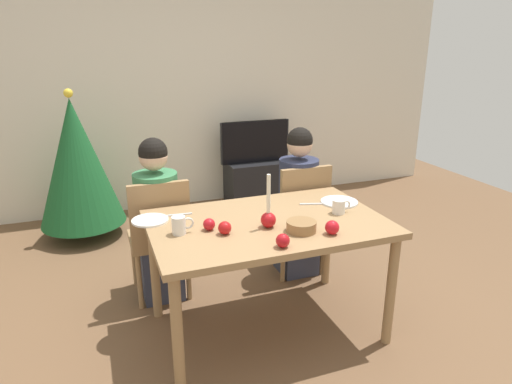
{
  "coord_description": "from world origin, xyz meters",
  "views": [
    {
      "loc": [
        -0.94,
        -2.34,
        1.78
      ],
      "look_at": [
        0.0,
        0.2,
        0.87
      ],
      "focal_mm": 31.82,
      "sensor_mm": 36.0,
      "label": 1
    }
  ],
  "objects": [
    {
      "name": "ground_plane",
      "position": [
        0.0,
        0.0,
        0.0
      ],
      "size": [
        7.68,
        7.68,
        0.0
      ],
      "primitive_type": "plane",
      "color": "brown"
    },
    {
      "name": "back_wall",
      "position": [
        0.0,
        2.6,
        1.3
      ],
      "size": [
        6.4,
        0.1,
        2.6
      ],
      "primitive_type": "cube",
      "color": "beige",
      "rests_on": "ground"
    },
    {
      "name": "person_left_child",
      "position": [
        -0.56,
        0.64,
        0.57
      ],
      "size": [
        0.3,
        0.3,
        1.17
      ],
      "color": "#33384C",
      "rests_on": "ground"
    },
    {
      "name": "fork_left",
      "position": [
        -0.49,
        0.28,
        0.75
      ],
      "size": [
        0.18,
        0.03,
        0.01
      ],
      "primitive_type": "cube",
      "rotation": [
        0.0,
        0.0,
        -0.08
      ],
      "color": "silver",
      "rests_on": "dining_table"
    },
    {
      "name": "christmas_tree",
      "position": [
        -1.08,
        1.97,
        0.72
      ],
      "size": [
        0.77,
        0.77,
        1.38
      ],
      "color": "brown",
      "rests_on": "ground"
    },
    {
      "name": "apple_far_edge",
      "position": [
        -0.06,
        -0.36,
        0.79
      ],
      "size": [
        0.07,
        0.07,
        0.07
      ],
      "primitive_type": "sphere",
      "color": "#AF1219",
      "rests_on": "dining_table"
    },
    {
      "name": "bowl_walnuts",
      "position": [
        0.12,
        -0.21,
        0.78
      ],
      "size": [
        0.17,
        0.17,
        0.06
      ],
      "primitive_type": "cylinder",
      "color": "olive",
      "rests_on": "dining_table"
    },
    {
      "name": "fork_right",
      "position": [
        0.39,
        0.16,
        0.75
      ],
      "size": [
        0.18,
        0.07,
        0.01
      ],
      "primitive_type": "cube",
      "rotation": [
        0.0,
        0.0,
        -0.3
      ],
      "color": "silver",
      "rests_on": "dining_table"
    },
    {
      "name": "mug_left",
      "position": [
        -0.53,
        -0.01,
        0.8
      ],
      "size": [
        0.12,
        0.08,
        0.1
      ],
      "color": "silver",
      "rests_on": "dining_table"
    },
    {
      "name": "mug_right",
      "position": [
        0.47,
        -0.04,
        0.79
      ],
      "size": [
        0.12,
        0.08,
        0.09
      ],
      "color": "silver",
      "rests_on": "dining_table"
    },
    {
      "name": "apple_near_candle",
      "position": [
        -0.3,
        -0.1,
        0.79
      ],
      "size": [
        0.08,
        0.08,
        0.08
      ],
      "primitive_type": "sphere",
      "color": "#B31416",
      "rests_on": "dining_table"
    },
    {
      "name": "plate_right",
      "position": [
        0.57,
        0.13,
        0.76
      ],
      "size": [
        0.25,
        0.25,
        0.01
      ],
      "primitive_type": "cylinder",
      "color": "silver",
      "rests_on": "dining_table"
    },
    {
      "name": "dining_table",
      "position": [
        0.0,
        0.0,
        0.67
      ],
      "size": [
        1.4,
        0.9,
        0.75
      ],
      "color": "#99754C",
      "rests_on": "ground"
    },
    {
      "name": "candle_centerpiece",
      "position": [
        -0.03,
        -0.09,
        0.82
      ],
      "size": [
        0.09,
        0.09,
        0.32
      ],
      "color": "red",
      "rests_on": "dining_table"
    },
    {
      "name": "tv_stand",
      "position": [
        0.77,
        2.3,
        0.24
      ],
      "size": [
        0.64,
        0.4,
        0.48
      ],
      "primitive_type": "cube",
      "color": "black",
      "rests_on": "ground"
    },
    {
      "name": "apple_by_left_plate",
      "position": [
        -0.36,
        -0.01,
        0.79
      ],
      "size": [
        0.07,
        0.07,
        0.07
      ],
      "primitive_type": "sphere",
      "color": "red",
      "rests_on": "dining_table"
    },
    {
      "name": "apple_by_right_mug",
      "position": [
        0.26,
        -0.31,
        0.79
      ],
      "size": [
        0.08,
        0.08,
        0.08
      ],
      "primitive_type": "sphere",
      "color": "red",
      "rests_on": "dining_table"
    },
    {
      "name": "tv",
      "position": [
        0.77,
        2.3,
        0.71
      ],
      "size": [
        0.79,
        0.05,
        0.46
      ],
      "color": "black",
      "rests_on": "tv_stand"
    },
    {
      "name": "person_right_child",
      "position": [
        0.51,
        0.64,
        0.57
      ],
      "size": [
        0.3,
        0.3,
        1.17
      ],
      "color": "#33384C",
      "rests_on": "ground"
    },
    {
      "name": "chair_left",
      "position": [
        -0.56,
        0.61,
        0.51
      ],
      "size": [
        0.4,
        0.4,
        0.9
      ],
      "color": "#99754C",
      "rests_on": "ground"
    },
    {
      "name": "plate_left",
      "position": [
        -0.66,
        0.24,
        0.76
      ],
      "size": [
        0.22,
        0.22,
        0.01
      ],
      "primitive_type": "cylinder",
      "color": "white",
      "rests_on": "dining_table"
    },
    {
      "name": "chair_right",
      "position": [
        0.51,
        0.61,
        0.51
      ],
      "size": [
        0.4,
        0.4,
        0.9
      ],
      "color": "#99754C",
      "rests_on": "ground"
    }
  ]
}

